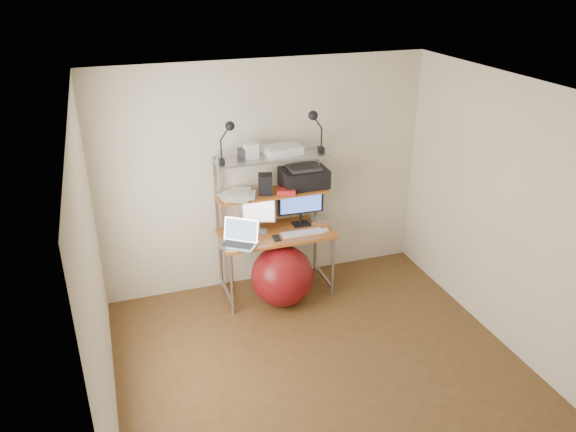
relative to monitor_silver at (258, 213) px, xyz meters
name	(u,v)px	position (x,y,z in m)	size (l,w,h in m)	color
room	(329,250)	(0.17, -1.52, 0.30)	(3.60, 3.60, 3.60)	brown
computer_desk	(274,212)	(0.17, -0.02, 0.00)	(1.20, 0.60, 1.57)	#B96224
wall_outlet	(335,243)	(1.02, 0.26, -0.65)	(0.08, 0.01, 0.12)	silver
monitor_silver	(258,213)	(0.00, 0.00, 0.00)	(0.35, 0.17, 0.40)	silver
monitor_black	(301,202)	(0.49, 0.03, 0.04)	(0.51, 0.15, 0.51)	black
laptop	(240,239)	(-0.26, -0.22, -0.16)	(0.47, 0.45, 0.32)	silver
keyboard	(302,233)	(0.43, -0.20, -0.21)	(0.45, 0.13, 0.01)	silver
mouse	(324,230)	(0.66, -0.22, -0.20)	(0.08, 0.05, 0.02)	silver
mac_mini	(319,219)	(0.70, 0.04, -0.20)	(0.18, 0.18, 0.03)	silver
phone	(276,238)	(0.13, -0.23, -0.21)	(0.07, 0.14, 0.01)	black
printer	(304,177)	(0.54, 0.09, 0.31)	(0.49, 0.34, 0.23)	black
nas_cube	(265,184)	(0.09, 0.03, 0.30)	(0.15, 0.15, 0.21)	black
red_box	(286,191)	(0.29, -0.05, 0.22)	(0.20, 0.13, 0.05)	red
scanner	(282,150)	(0.29, 0.07, 0.65)	(0.41, 0.30, 0.10)	silver
box_white	(251,151)	(-0.04, 0.06, 0.67)	(0.13, 0.11, 0.15)	silver
box_grey	(242,153)	(-0.13, 0.10, 0.64)	(0.09, 0.09, 0.09)	#2E2D30
clip_lamp_left	(228,133)	(-0.29, -0.04, 0.91)	(0.17, 0.09, 0.43)	black
clip_lamp_right	(315,122)	(0.62, 0.00, 0.93)	(0.18, 0.10, 0.45)	black
exercise_ball	(282,276)	(0.16, -0.31, -0.62)	(0.66, 0.66, 0.66)	maroon
paper_stack	(238,195)	(-0.20, 0.06, 0.21)	(0.43, 0.45, 0.03)	white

